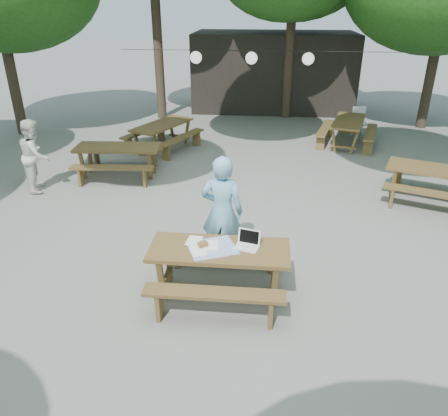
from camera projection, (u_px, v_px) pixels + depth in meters
name	position (u px, v px, depth m)	size (l,w,h in m)	color
ground	(246.00, 235.00, 8.08)	(80.00, 80.00, 0.00)	slate
pavilion	(273.00, 71.00, 16.83)	(6.00, 3.00, 2.80)	black
main_picnic_table	(219.00, 270.00, 6.34)	(2.00, 1.58, 0.75)	#4C371A
picnic_table_nw	(119.00, 161.00, 10.59)	(2.05, 1.70, 0.75)	#4C371A
picnic_table_ne	(435.00, 185.00, 9.21)	(2.34, 2.16, 0.75)	#4C371A
picnic_table_far_w	(163.00, 136.00, 12.46)	(2.22, 2.38, 0.75)	#4C371A
picnic_table_far_e	(347.00, 132.00, 12.81)	(2.02, 2.25, 0.75)	#4C371A
woman	(222.00, 212.00, 6.87)	(0.67, 0.44, 1.84)	#75B5D6
second_person	(35.00, 155.00, 9.66)	(0.78, 0.61, 1.61)	silver
plastic_chair	(360.00, 128.00, 13.70)	(0.57, 0.57, 0.90)	white
laptop	(248.00, 243.00, 6.21)	(0.39, 0.34, 0.24)	white
tabletop_clutter	(209.00, 247.00, 6.20)	(0.81, 0.76, 0.08)	#356EB7
paper_lanterns	(252.00, 58.00, 12.42)	(9.00, 0.34, 0.38)	black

